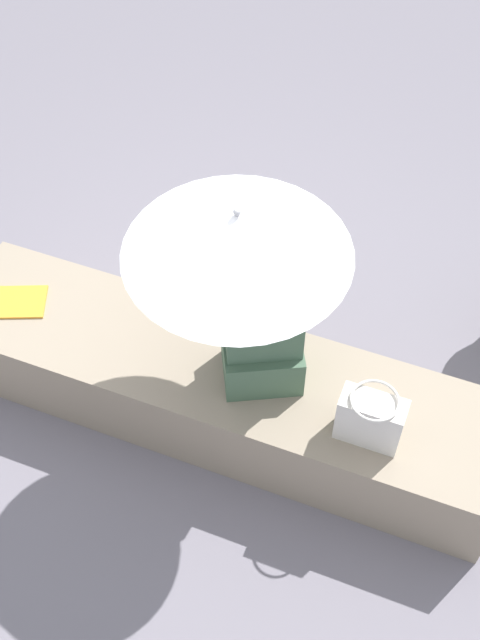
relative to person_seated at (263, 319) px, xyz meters
The scene contains 6 objects.
ground_plane 0.84m from the person_seated, ahead, with size 14.00×14.00×0.00m, color slate.
stone_bench 0.63m from the person_seated, ahead, with size 2.65×0.62×0.42m, color gray.
person_seated is the anchor object (origin of this frame).
parasol 0.54m from the person_seated, 36.54° to the left, with size 0.87×0.87×1.04m.
handbag_black 0.60m from the person_seated, 165.10° to the left, with size 0.27×0.20×0.28m.
magazine 1.30m from the person_seated, ahead, with size 0.28×0.20×0.01m, color gold.
Camera 1 is at (-0.87, 1.97, 3.43)m, focal length 45.64 mm.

